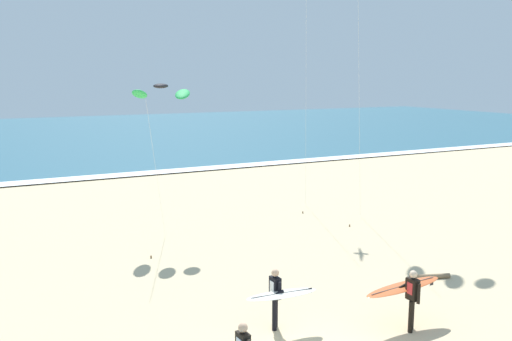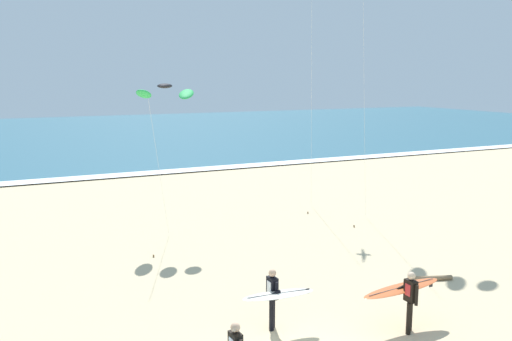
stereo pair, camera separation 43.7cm
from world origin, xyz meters
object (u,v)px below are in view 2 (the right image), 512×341
at_px(surfer_third, 406,293).
at_px(surfer_lead, 275,295).
at_px(kite_arc_charcoal_low, 165,92).
at_px(driftwood_log, 432,278).

bearing_deg(surfer_third, surfer_lead, 157.00).
xyz_separation_m(kite_arc_charcoal_low, driftwood_log, (6.59, -8.86, -6.11)).
bearing_deg(surfer_third, kite_arc_charcoal_low, 106.40).
height_order(surfer_lead, driftwood_log, surfer_lead).
distance_m(surfer_lead, kite_arc_charcoal_low, 11.20).
xyz_separation_m(surfer_lead, surfer_third, (3.24, -1.38, 0.01)).
height_order(surfer_lead, kite_arc_charcoal_low, kite_arc_charcoal_low).
height_order(kite_arc_charcoal_low, driftwood_log, kite_arc_charcoal_low).
relative_size(surfer_third, driftwood_log, 1.76).
distance_m(surfer_lead, driftwood_log, 6.66).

